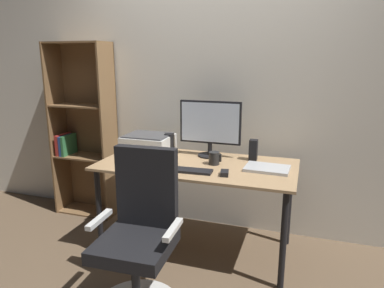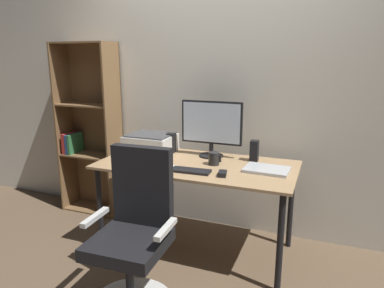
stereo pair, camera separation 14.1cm
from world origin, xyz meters
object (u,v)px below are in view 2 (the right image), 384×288
(printer, at_px, (151,143))
(monitor, at_px, (211,125))
(office_chair, at_px, (134,237))
(mouse, at_px, (222,174))
(speaker_right, at_px, (254,151))
(keyboard, at_px, (191,171))
(desk, at_px, (197,173))
(bookshelf, at_px, (90,131))
(laptop, at_px, (267,170))
(coffee_mug, at_px, (214,159))
(speaker_left, at_px, (171,143))

(printer, bearing_deg, monitor, 6.12)
(monitor, distance_m, office_chair, 1.14)
(mouse, distance_m, speaker_right, 0.46)
(keyboard, distance_m, printer, 0.66)
(printer, bearing_deg, desk, -19.71)
(printer, distance_m, office_chair, 1.06)
(monitor, xyz_separation_m, keyboard, (-0.01, -0.45, -0.26))
(mouse, height_order, office_chair, office_chair)
(monitor, relative_size, printer, 1.29)
(printer, bearing_deg, speaker_right, 3.16)
(desk, relative_size, bookshelf, 0.91)
(laptop, xyz_separation_m, printer, (-1.04, 0.17, 0.07))
(keyboard, height_order, speaker_right, speaker_right)
(desk, distance_m, keyboard, 0.23)
(keyboard, bearing_deg, bookshelf, 153.41)
(desk, relative_size, printer, 3.83)
(coffee_mug, height_order, speaker_left, speaker_left)
(printer, xyz_separation_m, office_chair, (0.37, -0.92, -0.36))
(mouse, height_order, coffee_mug, coffee_mug)
(office_chair, bearing_deg, bookshelf, 133.41)
(laptop, bearing_deg, office_chair, -129.00)
(speaker_right, bearing_deg, mouse, -106.81)
(keyboard, bearing_deg, speaker_left, 126.42)
(laptop, xyz_separation_m, speaker_right, (-0.14, 0.22, 0.07))
(laptop, bearing_deg, monitor, 158.82)
(office_chair, height_order, bookshelf, bookshelf)
(keyboard, xyz_separation_m, laptop, (0.51, 0.22, 0.00))
(monitor, bearing_deg, bookshelf, 174.01)
(mouse, bearing_deg, desk, 132.22)
(laptop, height_order, printer, printer)
(office_chair, xyz_separation_m, bookshelf, (-1.16, 1.12, 0.37))
(speaker_right, relative_size, bookshelf, 0.10)
(monitor, height_order, speaker_right, monitor)
(keyboard, relative_size, coffee_mug, 2.89)
(desk, relative_size, laptop, 4.79)
(keyboard, xyz_separation_m, mouse, (0.24, 0.00, 0.01))
(keyboard, bearing_deg, monitor, 86.45)
(desk, height_order, coffee_mug, coffee_mug)
(laptop, bearing_deg, speaker_right, 125.52)
(coffee_mug, bearing_deg, laptop, -0.85)
(laptop, relative_size, speaker_right, 1.88)
(desk, xyz_separation_m, speaker_left, (-0.33, 0.23, 0.17))
(monitor, height_order, mouse, monitor)
(mouse, bearing_deg, laptop, 29.22)
(mouse, distance_m, speaker_left, 0.74)
(monitor, bearing_deg, printer, -173.88)
(mouse, relative_size, speaker_left, 0.56)
(coffee_mug, bearing_deg, bookshelf, 165.90)
(desk, bearing_deg, monitor, 80.88)
(speaker_right, bearing_deg, printer, -176.84)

